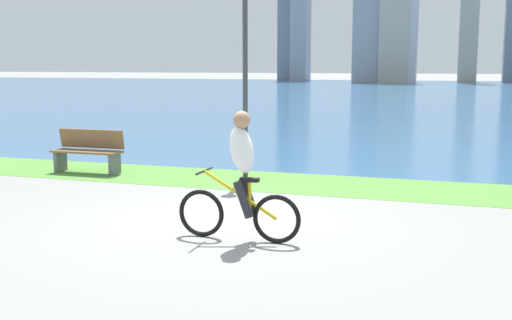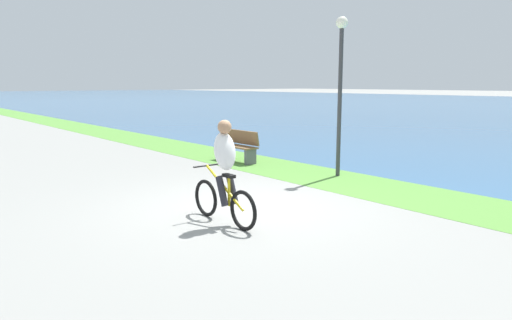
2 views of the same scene
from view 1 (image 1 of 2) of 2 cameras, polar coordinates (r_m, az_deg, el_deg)
ground_plane at (r=9.13m, az=-3.08°, el=-5.58°), size 300.00×300.00×0.00m
grass_strip_bayside at (r=12.11m, az=2.37°, el=-2.01°), size 120.00×2.09×0.01m
bay_water_surface at (r=51.78m, az=14.50°, el=5.91°), size 300.00×78.25×0.00m
cyclist_lead at (r=8.00m, az=-1.38°, el=-1.50°), size 1.66×0.52×1.67m
bench_far_along_path at (r=13.57m, az=-14.93°, el=0.77°), size 1.50×0.47×0.90m
lamppost_tall at (r=12.52m, az=-0.99°, el=9.71°), size 0.28×0.28×3.76m
city_skyline_far_shore at (r=83.03m, az=16.80°, el=12.59°), size 42.86×8.99×26.92m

